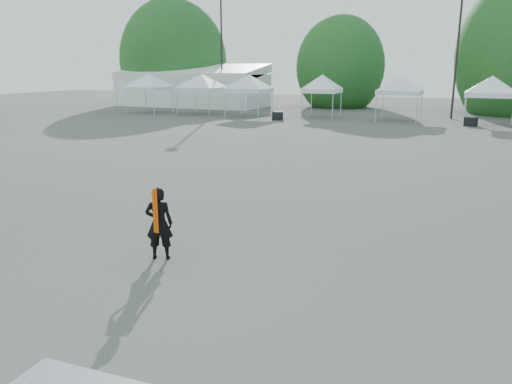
% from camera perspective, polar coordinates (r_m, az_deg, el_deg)
% --- Properties ---
extents(ground, '(120.00, 120.00, 0.00)m').
position_cam_1_polar(ground, '(11.51, -2.50, -5.68)').
color(ground, '#474442').
rests_on(ground, ground).
extents(marquee, '(15.00, 6.25, 4.23)m').
position_cam_1_polar(marquee, '(52.16, -7.35, 11.87)').
color(marquee, white).
rests_on(marquee, ground).
extents(light_pole_west, '(0.60, 0.25, 10.30)m').
position_cam_1_polar(light_pole_west, '(49.33, -3.96, 16.24)').
color(light_pole_west, black).
rests_on(light_pole_west, ground).
extents(light_pole_east, '(0.60, 0.25, 9.80)m').
position_cam_1_polar(light_pole_east, '(41.77, 22.08, 15.33)').
color(light_pole_east, black).
rests_on(light_pole_east, ground).
extents(tree_far_w, '(4.80, 4.80, 7.30)m').
position_cam_1_polar(tree_far_w, '(56.79, -9.40, 14.56)').
color(tree_far_w, '#382314').
rests_on(tree_far_w, ground).
extents(tree_mid_w, '(4.16, 4.16, 6.33)m').
position_cam_1_polar(tree_mid_w, '(51.33, 9.59, 13.94)').
color(tree_mid_w, '#382314').
rests_on(tree_mid_w, ground).
extents(tent_a, '(4.36, 4.36, 3.88)m').
position_cam_1_polar(tent_a, '(45.26, -12.19, 12.73)').
color(tent_a, silver).
rests_on(tent_a, ground).
extents(tent_b, '(4.60, 4.60, 3.88)m').
position_cam_1_polar(tent_b, '(43.09, -6.26, 12.90)').
color(tent_b, silver).
rests_on(tent_b, ground).
extents(tent_c, '(4.37, 4.37, 3.88)m').
position_cam_1_polar(tent_c, '(40.54, -0.83, 12.91)').
color(tent_c, silver).
rests_on(tent_c, ground).
extents(tent_d, '(3.77, 3.77, 3.88)m').
position_cam_1_polar(tent_d, '(40.15, 7.60, 12.78)').
color(tent_d, silver).
rests_on(tent_d, ground).
extents(tent_e, '(4.34, 4.34, 3.88)m').
position_cam_1_polar(tent_e, '(38.76, 16.24, 12.32)').
color(tent_e, silver).
rests_on(tent_e, ground).
extents(tent_f, '(4.60, 4.60, 3.88)m').
position_cam_1_polar(tent_f, '(37.69, 25.42, 11.50)').
color(tent_f, silver).
rests_on(tent_f, ground).
extents(man, '(0.66, 0.56, 1.53)m').
position_cam_1_polar(man, '(10.46, -11.01, -3.53)').
color(man, black).
rests_on(man, ground).
extents(crate_west, '(0.97, 0.86, 0.63)m').
position_cam_1_polar(crate_west, '(38.08, 2.50, 8.69)').
color(crate_west, black).
rests_on(crate_west, ground).
extents(crate_mid, '(0.95, 0.86, 0.61)m').
position_cam_1_polar(crate_mid, '(37.09, 23.30, 7.41)').
color(crate_mid, black).
rests_on(crate_mid, ground).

